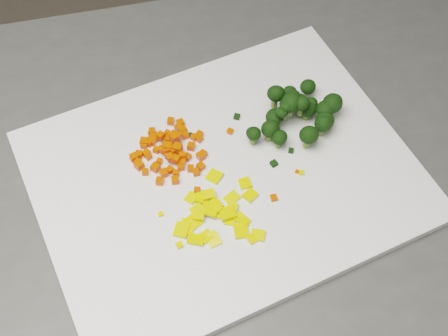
% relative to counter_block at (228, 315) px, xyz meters
% --- Properties ---
extents(counter_block, '(1.29, 1.13, 0.90)m').
position_rel_counter_block_xyz_m(counter_block, '(0.00, 0.00, 0.00)').
color(counter_block, '#464644').
rests_on(counter_block, ground).
extents(cutting_board, '(0.60, 0.58, 0.01)m').
position_rel_counter_block_xyz_m(cutting_board, '(-0.01, 0.02, 0.46)').
color(cutting_board, white).
rests_on(cutting_board, counter_block).
extents(carrot_pile, '(0.11, 0.11, 0.03)m').
position_rel_counter_block_xyz_m(carrot_pile, '(-0.09, 0.03, 0.48)').
color(carrot_pile, '#DD3902').
rests_on(carrot_pile, cutting_board).
extents(pepper_pile, '(0.12, 0.12, 0.02)m').
position_rel_counter_block_xyz_m(pepper_pile, '(-0.01, -0.05, 0.47)').
color(pepper_pile, yellow).
rests_on(pepper_pile, cutting_board).
extents(broccoli_pile, '(0.13, 0.13, 0.06)m').
position_rel_counter_block_xyz_m(broccoli_pile, '(0.06, 0.11, 0.49)').
color(broccoli_pile, black).
rests_on(broccoli_pile, cutting_board).
extents(carrot_cube_0, '(0.01, 0.01, 0.01)m').
position_rel_counter_block_xyz_m(carrot_cube_0, '(-0.04, 0.02, 0.47)').
color(carrot_cube_0, '#DD3902').
rests_on(carrot_cube_0, carrot_pile).
extents(carrot_cube_1, '(0.01, 0.01, 0.01)m').
position_rel_counter_block_xyz_m(carrot_cube_1, '(-0.11, 0.06, 0.47)').
color(carrot_cube_1, '#DD3902').
rests_on(carrot_cube_1, carrot_pile).
extents(carrot_cube_2, '(0.01, 0.01, 0.01)m').
position_rel_counter_block_xyz_m(carrot_cube_2, '(-0.09, 0.03, 0.48)').
color(carrot_cube_2, '#DD3902').
rests_on(carrot_cube_2, carrot_pile).
extents(carrot_cube_3, '(0.01, 0.01, 0.01)m').
position_rel_counter_block_xyz_m(carrot_cube_3, '(-0.06, 0.03, 0.47)').
color(carrot_cube_3, '#DD3902').
rests_on(carrot_cube_3, carrot_pile).
extents(carrot_cube_4, '(0.01, 0.01, 0.01)m').
position_rel_counter_block_xyz_m(carrot_cube_4, '(-0.07, -0.01, 0.47)').
color(carrot_cube_4, '#DD3902').
rests_on(carrot_cube_4, carrot_pile).
extents(carrot_cube_5, '(0.01, 0.01, 0.01)m').
position_rel_counter_block_xyz_m(carrot_cube_5, '(-0.08, 0.02, 0.48)').
color(carrot_cube_5, '#DD3902').
rests_on(carrot_cube_5, carrot_pile).
extents(carrot_cube_6, '(0.01, 0.01, 0.01)m').
position_rel_counter_block_xyz_m(carrot_cube_6, '(-0.10, 0.08, 0.47)').
color(carrot_cube_6, '#DD3902').
rests_on(carrot_cube_6, carrot_pile).
extents(carrot_cube_7, '(0.01, 0.01, 0.01)m').
position_rel_counter_block_xyz_m(carrot_cube_7, '(-0.09, -0.02, 0.47)').
color(carrot_cube_7, '#DD3902').
rests_on(carrot_cube_7, carrot_pile).
extents(carrot_cube_8, '(0.01, 0.01, 0.01)m').
position_rel_counter_block_xyz_m(carrot_cube_8, '(-0.05, 0.06, 0.47)').
color(carrot_cube_8, '#DD3902').
rests_on(carrot_cube_8, carrot_pile).
extents(carrot_cube_9, '(0.01, 0.01, 0.01)m').
position_rel_counter_block_xyz_m(carrot_cube_9, '(-0.07, 0.03, 0.47)').
color(carrot_cube_9, '#DD3902').
rests_on(carrot_cube_9, carrot_pile).
extents(carrot_cube_10, '(0.01, 0.01, 0.01)m').
position_rel_counter_block_xyz_m(carrot_cube_10, '(-0.13, 0.01, 0.47)').
color(carrot_cube_10, '#DD3902').
rests_on(carrot_cube_10, carrot_pile).
extents(carrot_cube_11, '(0.01, 0.01, 0.01)m').
position_rel_counter_block_xyz_m(carrot_cube_11, '(-0.09, 0.03, 0.47)').
color(carrot_cube_11, '#DD3902').
rests_on(carrot_cube_11, carrot_pile).
extents(carrot_cube_12, '(0.01, 0.01, 0.01)m').
position_rel_counter_block_xyz_m(carrot_cube_12, '(-0.12, 0.02, 0.47)').
color(carrot_cube_12, '#DD3902').
rests_on(carrot_cube_12, carrot_pile).
extents(carrot_cube_13, '(0.01, 0.01, 0.01)m').
position_rel_counter_block_xyz_m(carrot_cube_13, '(-0.09, 0.06, 0.47)').
color(carrot_cube_13, '#DD3902').
rests_on(carrot_cube_13, carrot_pile).
extents(carrot_cube_14, '(0.01, 0.01, 0.01)m').
position_rel_counter_block_xyz_m(carrot_cube_14, '(-0.08, 0.03, 0.48)').
color(carrot_cube_14, '#DD3902').
rests_on(carrot_cube_14, carrot_pile).
extents(carrot_cube_15, '(0.01, 0.01, 0.01)m').
position_rel_counter_block_xyz_m(carrot_cube_15, '(-0.09, 0.06, 0.47)').
color(carrot_cube_15, '#DD3902').
rests_on(carrot_cube_15, carrot_pile).
extents(carrot_cube_16, '(0.01, 0.01, 0.01)m').
position_rel_counter_block_xyz_m(carrot_cube_16, '(-0.09, -0.00, 0.47)').
color(carrot_cube_16, '#DD3902').
rests_on(carrot_cube_16, carrot_pile).
extents(carrot_cube_17, '(0.01, 0.01, 0.01)m').
position_rel_counter_block_xyz_m(carrot_cube_17, '(-0.08, 0.00, 0.47)').
color(carrot_cube_17, '#DD3902').
rests_on(carrot_cube_17, carrot_pile).
extents(carrot_cube_18, '(0.01, 0.01, 0.01)m').
position_rel_counter_block_xyz_m(carrot_cube_18, '(-0.09, 0.03, 0.47)').
color(carrot_cube_18, '#DD3902').
rests_on(carrot_cube_18, carrot_pile).
extents(carrot_cube_19, '(0.01, 0.01, 0.01)m').
position_rel_counter_block_xyz_m(carrot_cube_19, '(-0.09, 0.03, 0.48)').
color(carrot_cube_19, '#DD3902').
rests_on(carrot_cube_19, carrot_pile).
extents(carrot_cube_20, '(0.01, 0.01, 0.01)m').
position_rel_counter_block_xyz_m(carrot_cube_20, '(-0.09, 0.03, 0.47)').
color(carrot_cube_20, '#DD3902').
rests_on(carrot_cube_20, carrot_pile).
extents(carrot_cube_21, '(0.01, 0.01, 0.01)m').
position_rel_counter_block_xyz_m(carrot_cube_21, '(-0.08, 0.03, 0.47)').
color(carrot_cube_21, '#DD3902').
rests_on(carrot_cube_21, carrot_pile).
extents(carrot_cube_22, '(0.01, 0.01, 0.01)m').
position_rel_counter_block_xyz_m(carrot_cube_22, '(-0.07, 0.02, 0.48)').
color(carrot_cube_22, '#DD3902').
rests_on(carrot_cube_22, carrot_pile).
extents(carrot_cube_23, '(0.01, 0.01, 0.01)m').
position_rel_counter_block_xyz_m(carrot_cube_23, '(-0.09, 0.03, 0.48)').
color(carrot_cube_23, '#DD3902').
rests_on(carrot_cube_23, carrot_pile).
extents(carrot_cube_24, '(0.01, 0.01, 0.01)m').
position_rel_counter_block_xyz_m(carrot_cube_24, '(-0.12, 0.06, 0.47)').
color(carrot_cube_24, '#DD3902').
rests_on(carrot_cube_24, carrot_pile).
extents(carrot_cube_25, '(0.01, 0.01, 0.01)m').
position_rel_counter_block_xyz_m(carrot_cube_25, '(-0.10, 0.03, 0.47)').
color(carrot_cube_25, '#DD3902').
rests_on(carrot_cube_25, carrot_pile).
extents(carrot_cube_26, '(0.01, 0.01, 0.01)m').
position_rel_counter_block_xyz_m(carrot_cube_26, '(-0.12, 0.02, 0.47)').
color(carrot_cube_26, '#DD3902').
rests_on(carrot_cube_26, carrot_pile).
extents(carrot_cube_27, '(0.01, 0.01, 0.01)m').
position_rel_counter_block_xyz_m(carrot_cube_27, '(-0.09, 0.03, 0.47)').
color(carrot_cube_27, '#DD3902').
rests_on(carrot_cube_27, carrot_pile).
extents(carrot_cube_28, '(0.01, 0.01, 0.01)m').
position_rel_counter_block_xyz_m(carrot_cube_28, '(-0.08, 0.03, 0.47)').
color(carrot_cube_28, '#DD3902').
rests_on(carrot_cube_28, carrot_pile).
extents(carrot_cube_29, '(0.01, 0.01, 0.01)m').
position_rel_counter_block_xyz_m(carrot_cube_29, '(-0.08, 0.05, 0.48)').
color(carrot_cube_29, '#DD3902').
rests_on(carrot_cube_29, carrot_pile).
extents(carrot_cube_30, '(0.01, 0.01, 0.01)m').
position_rel_counter_block_xyz_m(carrot_cube_30, '(-0.12, 0.00, 0.47)').
color(carrot_cube_30, '#DD3902').
rests_on(carrot_cube_30, carrot_pile).
extents(carrot_cube_31, '(0.01, 0.01, 0.01)m').
position_rel_counter_block_xyz_m(carrot_cube_31, '(-0.12, 0.01, 0.47)').
color(carrot_cube_31, '#DD3902').
rests_on(carrot_cube_31, carrot_pile).
extents(carrot_cube_32, '(0.01, 0.01, 0.01)m').
position_rel_counter_block_xyz_m(carrot_cube_32, '(-0.11, 0.05, 0.47)').
color(carrot_cube_32, '#DD3902').
rests_on(carrot_cube_32, carrot_pile).
extents(carrot_cube_33, '(0.01, 0.01, 0.01)m').
position_rel_counter_block_xyz_m(carrot_cube_33, '(-0.08, 0.08, 0.47)').
color(carrot_cube_33, '#DD3902').
rests_on(carrot_cube_33, carrot_pile).
extents(carrot_cube_34, '(0.01, 0.01, 0.01)m').
position_rel_counter_block_xyz_m(carrot_cube_34, '(-0.04, 0.04, 0.47)').
color(carrot_cube_34, '#DD3902').
rests_on(carrot_cube_34, carrot_pile).
extents(carrot_cube_35, '(0.01, 0.01, 0.01)m').
position_rel_counter_block_xyz_m(carrot_cube_35, '(-0.08, 0.05, 0.47)').
color(carrot_cube_35, '#DD3902').
rests_on(carrot_cube_35, carrot_pile).
extents(carrot_cube_36, '(0.01, 0.01, 0.01)m').
position_rel_counter_block_xyz_m(carrot_cube_36, '(-0.08, 0.03, 0.47)').
color(carrot_cube_36, '#DD3902').
rests_on(carrot_cube_36, carrot_pile).
extents(carrot_cube_37, '(0.01, 0.01, 0.01)m').
position_rel_counter_block_xyz_m(carrot_cube_37, '(-0.08, 0.07, 0.47)').
color(carrot_cube_37, '#DD3902').
rests_on(carrot_cube_37, carrot_pile).
extents(carrot_cube_38, '(0.01, 0.01, 0.01)m').
position_rel_counter_block_xyz_m(carrot_cube_38, '(-0.10, 0.01, 0.47)').
color(carrot_cube_38, '#DD3902').
rests_on(carrot_cube_38, carrot_pile).
extents(carrot_cube_39, '(0.01, 0.01, 0.01)m').
position_rel_counter_block_xyz_m(carrot_cube_39, '(-0.05, 0.01, 0.47)').
color(carrot_cube_39, '#DD3902').
rests_on(carrot_cube_39, carrot_pile).
extents(carrot_cube_40, '(0.01, 0.01, 0.01)m').
position_rel_counter_block_xyz_m(carrot_cube_40, '(-0.10, 0.05, 0.48)').
color(carrot_cube_40, '#DD3902').
rests_on(carrot_cube_40, carrot_pile).
extents(carrot_cube_41, '(0.01, 0.01, 0.01)m').
position_rel_counter_block_xyz_m(carrot_cube_41, '(-0.05, 0.07, 0.47)').
color(carrot_cube_41, '#DD3902').
rests_on(carrot_cube_41, carrot_pile).
extents(carrot_cube_42, '(0.01, 0.01, 0.01)m').
position_rel_counter_block_xyz_m(carrot_cube_42, '(-0.12, 0.06, 0.47)').
color(carrot_cube_42, '#DD3902').
rests_on(carrot_cube_42, carrot_pile).
extents(carrot_cube_43, '(0.01, 0.01, 0.01)m').
position_rel_counter_block_xyz_m(carrot_cube_43, '(-0.12, 0.05, 0.47)').
color(carrot_cube_43, '#DD3902').
rests_on(carrot_cube_43, carrot_pile).
extents(carrot_cube_44, '(0.01, 0.01, 0.01)m').
position_rel_counter_block_xyz_m(carrot_cube_44, '(-0.07, 0.00, 0.47)').
color(carrot_cube_44, '#DD3902').
rests_on(carrot_cube_44, carrot_pile).
extents(carrot_cube_45, '(0.01, 0.01, 0.01)m').
position_rel_counter_block_xyz_m(carrot_cube_45, '(-0.07, 0.02, 0.47)').
color(carrot_cube_45, '#DD3902').
rests_on(carrot_cube_45, carrot_pile).
extents(carrot_cube_46, '(0.01, 0.01, 0.01)m').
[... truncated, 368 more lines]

